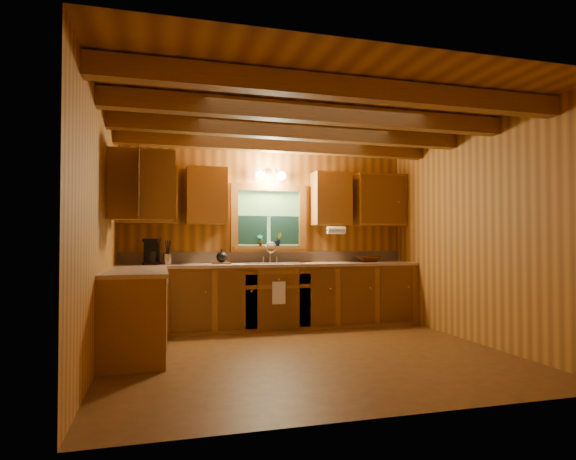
% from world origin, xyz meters
% --- Properties ---
extents(room, '(4.20, 4.20, 4.20)m').
position_xyz_m(room, '(0.00, 0.00, 1.30)').
color(room, '#5B3616').
rests_on(room, ground).
extents(ceiling_beams, '(4.20, 2.54, 0.18)m').
position_xyz_m(ceiling_beams, '(0.00, 0.00, 2.49)').
color(ceiling_beams, brown).
rests_on(ceiling_beams, room).
extents(base_cabinets, '(4.20, 2.22, 0.86)m').
position_xyz_m(base_cabinets, '(-0.49, 1.28, 0.43)').
color(base_cabinets, brown).
rests_on(base_cabinets, ground).
extents(countertop, '(4.20, 2.24, 0.04)m').
position_xyz_m(countertop, '(-0.48, 1.29, 0.88)').
color(countertop, tan).
rests_on(countertop, base_cabinets).
extents(backsplash, '(4.20, 0.02, 0.16)m').
position_xyz_m(backsplash, '(0.00, 1.89, 0.98)').
color(backsplash, tan).
rests_on(backsplash, room).
extents(dishwasher_panel, '(0.02, 0.60, 0.80)m').
position_xyz_m(dishwasher_panel, '(-1.47, 0.68, 0.43)').
color(dishwasher_panel, white).
rests_on(dishwasher_panel, base_cabinets).
extents(upper_cabinets, '(4.19, 1.77, 0.78)m').
position_xyz_m(upper_cabinets, '(-0.56, 1.42, 1.84)').
color(upper_cabinets, brown).
rests_on(upper_cabinets, room).
extents(window, '(1.12, 0.08, 1.00)m').
position_xyz_m(window, '(0.00, 1.87, 1.53)').
color(window, brown).
rests_on(window, room).
extents(window_sill, '(1.06, 0.14, 0.04)m').
position_xyz_m(window_sill, '(0.00, 1.82, 1.12)').
color(window_sill, brown).
rests_on(window_sill, room).
extents(wall_sconce, '(0.45, 0.21, 0.17)m').
position_xyz_m(wall_sconce, '(0.00, 1.75, 2.16)').
color(wall_sconce, black).
rests_on(wall_sconce, room).
extents(paper_towel_roll, '(0.27, 0.11, 0.11)m').
position_xyz_m(paper_towel_roll, '(0.92, 1.53, 1.37)').
color(paper_towel_roll, white).
rests_on(paper_towel_roll, upper_cabinets).
extents(dish_towel, '(0.18, 0.01, 0.30)m').
position_xyz_m(dish_towel, '(0.00, 1.26, 0.52)').
color(dish_towel, white).
rests_on(dish_towel, base_cabinets).
extents(sink, '(0.82, 0.48, 0.43)m').
position_xyz_m(sink, '(0.00, 1.60, 0.86)').
color(sink, silver).
rests_on(sink, countertop).
extents(coffee_maker, '(0.19, 0.25, 0.34)m').
position_xyz_m(coffee_maker, '(-1.64, 1.65, 1.07)').
color(coffee_maker, black).
rests_on(coffee_maker, countertop).
extents(utensil_crock, '(0.11, 0.11, 0.32)m').
position_xyz_m(utensil_crock, '(-1.44, 1.61, 0.98)').
color(utensil_crock, silver).
rests_on(utensil_crock, countertop).
extents(cutting_board, '(0.25, 0.18, 0.02)m').
position_xyz_m(cutting_board, '(-0.72, 1.60, 0.91)').
color(cutting_board, brown).
rests_on(cutting_board, countertop).
extents(teakettle, '(0.14, 0.14, 0.18)m').
position_xyz_m(teakettle, '(-0.72, 1.60, 1.00)').
color(teakettle, black).
rests_on(teakettle, cutting_board).
extents(wicker_basket, '(0.41, 0.41, 0.09)m').
position_xyz_m(wicker_basket, '(1.49, 1.64, 0.94)').
color(wicker_basket, '#48230C').
rests_on(wicker_basket, countertop).
extents(potted_plant_left, '(0.09, 0.07, 0.17)m').
position_xyz_m(potted_plant_left, '(-0.14, 1.82, 1.23)').
color(potted_plant_left, brown).
rests_on(potted_plant_left, window_sill).
extents(potted_plant_right, '(0.12, 0.11, 0.20)m').
position_xyz_m(potted_plant_right, '(0.12, 1.80, 1.24)').
color(potted_plant_right, brown).
rests_on(potted_plant_right, window_sill).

